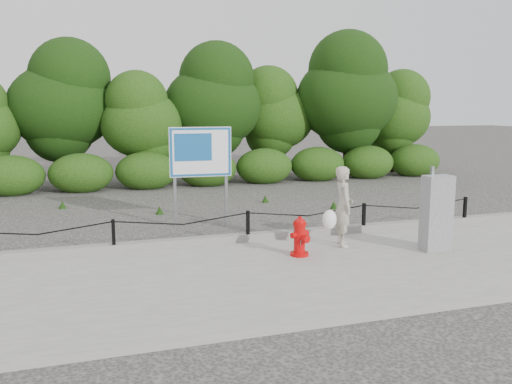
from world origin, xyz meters
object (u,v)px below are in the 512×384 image
object	(u,v)px
fire_hydrant	(300,237)
pedestrian	(342,207)
advertising_sign	(200,156)
utility_cabinet	(436,213)

from	to	relation	value
fire_hydrant	pedestrian	world-z (taller)	pedestrian
pedestrian	advertising_sign	xyz separation A→B (m)	(-2.04, 2.87, 0.73)
utility_cabinet	advertising_sign	world-z (taller)	advertising_sign
fire_hydrant	pedestrian	size ratio (longest dim) A/B	0.47
fire_hydrant	utility_cabinet	bearing A→B (deg)	-29.82
fire_hydrant	advertising_sign	bearing A→B (deg)	87.86
fire_hydrant	utility_cabinet	distance (m)	2.53
pedestrian	advertising_sign	world-z (taller)	advertising_sign
fire_hydrant	advertising_sign	size ratio (longest dim) A/B	0.32
pedestrian	fire_hydrant	bearing A→B (deg)	123.85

